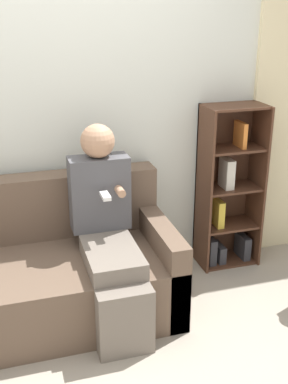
% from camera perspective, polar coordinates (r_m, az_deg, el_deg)
% --- Properties ---
extents(ground_plane, '(14.00, 14.00, 0.00)m').
position_cam_1_polar(ground_plane, '(2.99, -7.56, -19.23)').
color(ground_plane, '#9E9384').
extents(back_wall, '(10.00, 0.06, 2.55)m').
position_cam_1_polar(back_wall, '(3.34, -11.59, 9.59)').
color(back_wall, silver).
rests_on(back_wall, ground_plane).
extents(couch, '(1.80, 0.88, 0.87)m').
position_cam_1_polar(couch, '(3.25, -12.87, -9.58)').
color(couch, brown).
rests_on(couch, ground_plane).
extents(adult_seated, '(0.39, 0.81, 1.24)m').
position_cam_1_polar(adult_seated, '(3.04, -4.38, -4.00)').
color(adult_seated, '#70665B').
rests_on(adult_seated, ground_plane).
extents(bookshelf, '(0.46, 0.29, 1.26)m').
position_cam_1_polar(bookshelf, '(3.76, 9.82, -0.19)').
color(bookshelf, '#4C2D1E').
rests_on(bookshelf, ground_plane).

